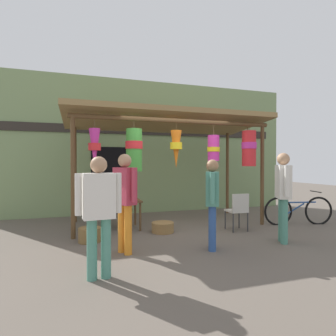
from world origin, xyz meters
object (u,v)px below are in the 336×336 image
display_table (116,203)px  passerby_at_right (283,189)px  flower_heap_on_table (115,197)px  parked_bicycle (298,210)px  wicker_basket_by_table (163,227)px  folding_chair (238,209)px  shopper_by_bananas (125,195)px  vendor_in_orange (99,207)px  wicker_basket_spare (90,235)px  customer_foreground (212,197)px

display_table → passerby_at_right: (2.91, -2.02, 0.41)m
flower_heap_on_table → passerby_at_right: size_ratio=0.49×
parked_bicycle → passerby_at_right: passerby_at_right is taller
wicker_basket_by_table → folding_chair: bearing=-13.8°
wicker_basket_by_table → shopper_by_bananas: (-1.01, -1.18, 0.87)m
wicker_basket_by_table → parked_bicycle: bearing=-4.3°
folding_chair → shopper_by_bananas: bearing=-163.5°
folding_chair → vendor_in_orange: 3.58m
parked_bicycle → folding_chair: bearing=-175.4°
flower_heap_on_table → folding_chair: 2.78m
display_table → flower_heap_on_table: size_ratio=1.33×
folding_chair → wicker_basket_spare: (-3.18, 0.10, -0.37)m
wicker_basket_spare → customer_foreground: size_ratio=0.27×
folding_chair → vendor_in_orange: vendor_in_orange is taller
passerby_at_right → parked_bicycle: bearing=39.3°
parked_bicycle → vendor_in_orange: bearing=-159.2°
vendor_in_orange → shopper_by_bananas: size_ratio=0.96×
display_table → wicker_basket_spare: bearing=-124.5°
customer_foreground → flower_heap_on_table: bearing=125.3°
shopper_by_bananas → wicker_basket_by_table: bearing=49.6°
folding_chair → passerby_at_right: (0.33, -1.05, 0.51)m
wicker_basket_spare → vendor_in_orange: bearing=-87.9°
wicker_basket_by_table → vendor_in_orange: 2.71m
vendor_in_orange → customer_foreground: 2.08m
vendor_in_orange → flower_heap_on_table: bearing=79.1°
display_table → shopper_by_bananas: shopper_by_bananas is taller
wicker_basket_spare → passerby_at_right: 3.79m
wicker_basket_spare → parked_bicycle: 4.97m
flower_heap_on_table → customer_foreground: (1.44, -2.04, 0.19)m
display_table → parked_bicycle: (4.37, -0.83, -0.25)m
wicker_basket_by_table → passerby_at_right: passerby_at_right is taller
shopper_by_bananas → customer_foreground: bearing=-9.7°
vendor_in_orange → shopper_by_bananas: 1.05m
wicker_basket_by_table → customer_foreground: customer_foreground is taller
wicker_basket_by_table → wicker_basket_spare: bearing=-169.2°
parked_bicycle → customer_foreground: size_ratio=1.09×
flower_heap_on_table → passerby_at_right: bearing=-35.1°
parked_bicycle → shopper_by_bananas: shopper_by_bananas is taller
wicker_basket_spare → shopper_by_bananas: bearing=-58.6°
parked_bicycle → customer_foreground: customer_foreground is taller
wicker_basket_spare → customer_foreground: customer_foreground is taller
shopper_by_bananas → flower_heap_on_table: bearing=88.5°
display_table → wicker_basket_by_table: display_table is taller
display_table → flower_heap_on_table: bearing=103.9°
display_table → customer_foreground: customer_foreground is taller
folding_chair → parked_bicycle: size_ratio=0.49×
vendor_in_orange → wicker_basket_by_table: bearing=55.0°
parked_bicycle → passerby_at_right: bearing=-140.7°
wicker_basket_by_table → flower_heap_on_table: bearing=147.9°
vendor_in_orange → customer_foreground: vendor_in_orange is taller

